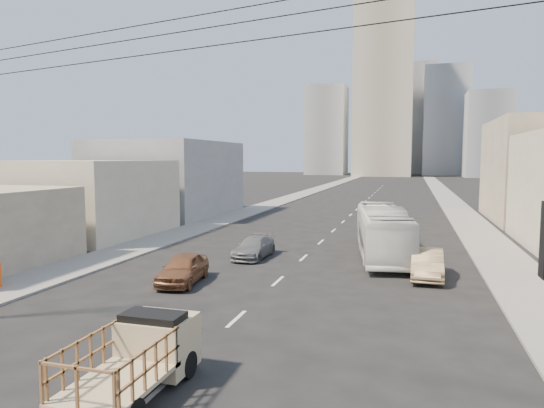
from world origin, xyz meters
The scene contains 16 objects.
sidewalk_left centered at (-11.75, 70.00, 0.06)m, with size 3.50×180.00×0.12m, color gray.
sidewalk_right centered at (11.75, 70.00, 0.06)m, with size 3.50×180.00×0.12m, color gray.
lane_dashes centered at (0.00, 53.00, 0.01)m, with size 0.15×104.00×0.01m.
flatbed_pickup centered at (-0.42, 1.70, 1.09)m, with size 1.95×4.41×1.90m.
city_bus centered at (4.68, 21.74, 1.59)m, with size 2.67×11.42×3.18m, color silver.
sedan_brown centered at (-4.42, 12.37, 0.73)m, with size 1.71×4.26×1.45m, color brown.
sedan_tan centered at (7.22, 16.82, 0.74)m, with size 1.56×4.47×1.47m, color tan.
sedan_grey centered at (-2.99, 19.23, 0.64)m, with size 1.78×4.38×1.27m, color slate.
overhead_wires centered at (0.00, 1.50, 8.97)m, with size 23.01×5.02×0.72m.
bldg_left_mid centered at (-19.00, 24.00, 3.00)m, with size 11.00×12.00×6.00m, color #B3AA90.
bldg_left_far centered at (-19.50, 39.00, 4.00)m, with size 12.00×16.00×8.00m, color gray.
high_rise_tower centered at (-4.00, 170.00, 30.00)m, with size 20.00×20.00×60.00m, color tan.
midrise_ne centered at (18.00, 185.00, 20.00)m, with size 16.00×16.00×40.00m, color gray.
midrise_nw centered at (-26.00, 180.00, 17.00)m, with size 15.00×15.00×34.00m, color gray.
midrise_back centered at (6.00, 200.00, 22.00)m, with size 18.00×18.00×44.00m, color gray.
midrise_east centered at (30.00, 165.00, 14.00)m, with size 14.00×14.00×28.00m, color gray.
Camera 1 is at (6.35, -9.03, 6.14)m, focal length 32.00 mm.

